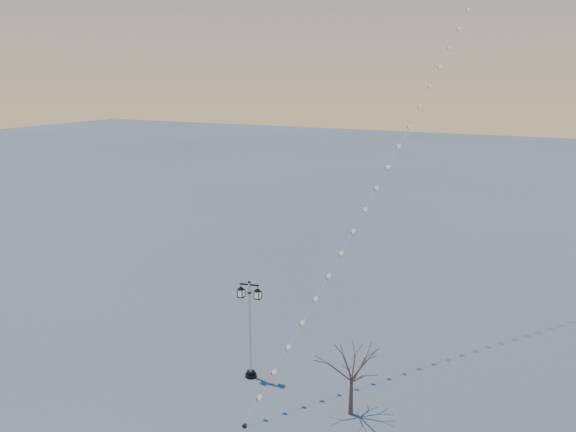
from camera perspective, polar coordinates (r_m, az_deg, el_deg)
The scene contains 4 objects.
ground at distance 29.98m, azimuth -5.19°, elevation -19.27°, with size 300.00×300.00×0.00m, color #5D5E5E.
street_lamp at distance 31.29m, azimuth -3.91°, elevation -11.05°, with size 1.44×0.67×5.75m.
bare_tree at distance 28.46m, azimuth 6.57°, elevation -15.04°, with size 2.30×2.30×3.81m.
kite_train at distance 36.50m, azimuth 15.43°, elevation 16.61°, with size 10.77×31.59×36.97m.
Camera 1 is at (13.31, -21.23, 16.46)m, focal length 34.72 mm.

